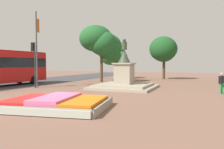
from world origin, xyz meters
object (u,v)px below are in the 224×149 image
(statue_monument, at_px, (124,79))
(pedestrian_with_handbag, at_px, (222,82))
(flower_planter, at_px, (56,103))
(banner_pole, at_px, (37,48))
(traffic_light_mid_block, at_px, (34,56))

(statue_monument, xyz_separation_m, pedestrian_with_handbag, (7.79, -0.83, 0.06))
(flower_planter, xyz_separation_m, banner_pole, (-7.62, 7.42, 3.45))
(statue_monument, relative_size, pedestrian_with_handbag, 3.51)
(banner_pole, bearing_deg, statue_monument, 16.55)
(statue_monument, distance_m, traffic_light_mid_block, 8.46)
(flower_planter, xyz_separation_m, statue_monument, (0.18, 9.74, 0.54))
(banner_pole, bearing_deg, pedestrian_with_handbag, 5.45)
(pedestrian_with_handbag, bearing_deg, flower_planter, -131.83)
(statue_monument, bearing_deg, banner_pole, -163.45)
(flower_planter, bearing_deg, banner_pole, 135.75)
(banner_pole, height_order, pedestrian_with_handbag, banner_pole)
(flower_planter, distance_m, banner_pole, 11.18)
(flower_planter, relative_size, banner_pole, 0.78)
(flower_planter, xyz_separation_m, traffic_light_mid_block, (-7.52, 6.94, 2.61))
(pedestrian_with_handbag, bearing_deg, banner_pole, -174.55)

